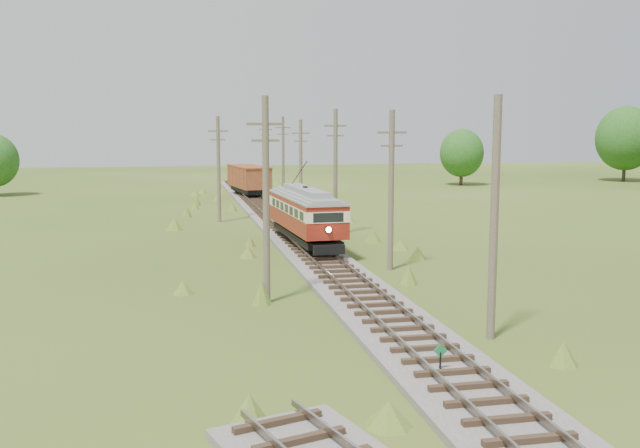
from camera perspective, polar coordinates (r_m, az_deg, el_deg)
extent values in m
plane|color=#314715|center=(21.53, 11.55, -13.21)|extent=(260.00, 260.00, 0.00)
cube|color=#605B54|center=(53.60, -2.82, -0.39)|extent=(3.60, 96.00, 0.25)
cube|color=#726659|center=(53.44, -3.59, -0.03)|extent=(0.08, 96.00, 0.17)
cube|color=#726659|center=(53.66, -2.07, 0.01)|extent=(0.08, 96.00, 0.17)
cube|color=#2D2116|center=(53.57, -2.83, -0.17)|extent=(2.40, 96.00, 0.16)
cylinder|color=black|center=(22.63, 9.59, -11.04)|extent=(0.06, 0.06, 0.80)
cube|color=#1B7A3E|center=(22.49, 9.62, -9.96)|extent=(0.45, 0.03, 0.45)
cube|color=black|center=(45.16, -1.18, -0.81)|extent=(2.72, 10.07, 0.41)
cube|color=maroon|center=(45.04, -1.18, 0.32)|extent=(3.14, 10.95, 0.99)
cube|color=#F0EAC4|center=(44.94, -1.18, 1.35)|extent=(3.17, 11.01, 0.63)
cube|color=black|center=(44.94, -1.18, 1.35)|extent=(3.17, 10.52, 0.50)
cube|color=maroon|center=(44.89, -1.18, 1.92)|extent=(3.14, 10.95, 0.27)
cube|color=gray|center=(44.86, -1.18, 2.30)|extent=(3.20, 11.07, 0.34)
cube|color=gray|center=(44.84, -1.19, 2.69)|extent=(1.60, 8.17, 0.36)
sphere|color=#FFF2BF|center=(39.75, 0.70, -0.46)|extent=(0.32, 0.32, 0.32)
cylinder|color=black|center=(46.34, -1.67, 4.11)|extent=(0.30, 4.20, 1.74)
cylinder|color=black|center=(41.08, -0.74, -1.73)|extent=(0.15, 0.73, 0.72)
cylinder|color=black|center=(41.43, 1.08, -1.65)|extent=(0.15, 0.73, 0.72)
cylinder|color=black|center=(48.97, -3.08, -0.21)|extent=(0.15, 0.73, 0.72)
cylinder|color=black|center=(49.27, -1.54, -0.16)|extent=(0.15, 0.73, 0.72)
cube|color=black|center=(78.98, -5.70, 2.77)|extent=(3.39, 8.18, 0.55)
cube|color=maroon|center=(78.88, -5.71, 3.77)|extent=(4.08, 9.14, 2.21)
cube|color=maroon|center=(78.81, -5.73, 4.61)|extent=(4.16, 9.32, 0.13)
cylinder|color=black|center=(76.22, -5.82, 2.63)|extent=(0.26, 0.89, 0.88)
cylinder|color=black|center=(76.63, -4.62, 2.68)|extent=(0.26, 0.89, 0.88)
cylinder|color=black|center=(81.35, -6.72, 2.94)|extent=(0.26, 0.89, 0.88)
cylinder|color=black|center=(81.73, -5.59, 2.97)|extent=(0.26, 0.89, 0.88)
cone|color=gray|center=(68.66, -1.02, 1.81)|extent=(3.32, 3.32, 1.25)
cone|color=gray|center=(67.83, -0.17, 1.51)|extent=(1.87, 1.87, 0.73)
cylinder|color=brown|center=(26.18, 13.77, 0.38)|extent=(0.30, 0.30, 8.80)
cylinder|color=brown|center=(38.33, 5.71, 2.66)|extent=(0.30, 0.30, 8.60)
cube|color=brown|center=(38.19, 5.77, 7.29)|extent=(1.60, 0.12, 0.12)
cube|color=brown|center=(38.20, 5.76, 6.24)|extent=(1.20, 0.10, 0.10)
cylinder|color=brown|center=(50.82, 1.24, 4.14)|extent=(0.30, 0.30, 9.00)
cube|color=brown|center=(50.72, 1.25, 7.86)|extent=(1.60, 0.12, 0.12)
cube|color=brown|center=(50.72, 1.25, 7.07)|extent=(1.20, 0.10, 0.10)
cylinder|color=brown|center=(63.52, -1.55, 4.57)|extent=(0.30, 0.30, 8.40)
cube|color=brown|center=(63.43, -1.56, 7.27)|extent=(1.60, 0.12, 0.12)
cube|color=brown|center=(63.44, -1.56, 6.64)|extent=(1.20, 0.10, 0.10)
cylinder|color=brown|center=(76.38, -2.97, 5.27)|extent=(0.30, 0.30, 8.90)
cube|color=brown|center=(76.32, -2.98, 7.71)|extent=(1.60, 0.12, 0.12)
cube|color=brown|center=(76.32, -2.98, 7.18)|extent=(1.20, 0.10, 0.10)
cylinder|color=brown|center=(89.23, -4.36, 5.53)|extent=(0.30, 0.30, 8.70)
cube|color=brown|center=(89.17, -4.38, 7.56)|extent=(1.60, 0.12, 0.12)
cube|color=brown|center=(89.17, -4.37, 7.11)|extent=(1.20, 0.10, 0.10)
cylinder|color=brown|center=(30.85, -4.33, 1.84)|extent=(0.30, 0.30, 9.00)
cube|color=brown|center=(30.70, -4.40, 7.98)|extent=(1.60, 0.12, 0.12)
cube|color=brown|center=(30.70, -4.38, 6.67)|extent=(1.20, 0.10, 0.10)
cylinder|color=brown|center=(58.65, -8.11, 4.34)|extent=(0.30, 0.30, 8.60)
cube|color=brown|center=(58.56, -8.17, 7.37)|extent=(1.60, 0.12, 0.12)
cube|color=brown|center=(58.57, -8.16, 6.68)|extent=(1.20, 0.10, 0.10)
cylinder|color=#38281C|center=(112.63, 23.15, 4.08)|extent=(0.50, 0.50, 3.60)
ellipsoid|color=#1C4F17|center=(112.49, 23.27, 6.31)|extent=(8.40, 8.40, 9.24)
cylinder|color=#38281C|center=(98.34, 11.23, 3.80)|extent=(0.50, 0.50, 2.52)
ellipsoid|color=#1C4F17|center=(98.19, 11.27, 5.59)|extent=(5.88, 5.88, 6.47)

